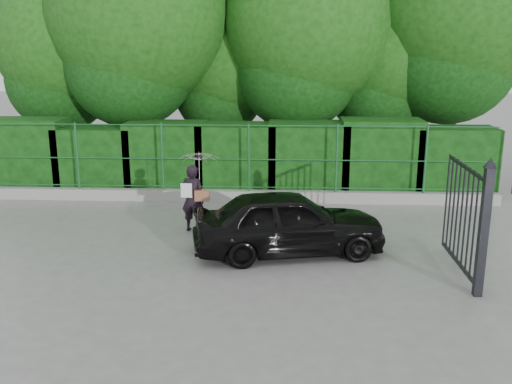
{
  "coord_description": "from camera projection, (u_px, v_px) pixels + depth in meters",
  "views": [
    {
      "loc": [
        1.33,
        -10.21,
        4.1
      ],
      "look_at": [
        0.75,
        1.3,
        1.1
      ],
      "focal_mm": 40.0,
      "sensor_mm": 36.0,
      "label": 1
    }
  ],
  "objects": [
    {
      "name": "kerb",
      "position": [
        234.0,
        196.0,
        15.28
      ],
      "size": [
        14.0,
        0.25,
        0.3
      ],
      "primitive_type": "cube",
      "color": "#9E9E99",
      "rests_on": "ground"
    },
    {
      "name": "fence",
      "position": [
        242.0,
        158.0,
        15.0
      ],
      "size": [
        14.13,
        0.06,
        1.8
      ],
      "color": "#1A572A",
      "rests_on": "kerb"
    },
    {
      "name": "woman",
      "position": [
        197.0,
        179.0,
        12.63
      ],
      "size": [
        0.91,
        0.91,
        1.81
      ],
      "color": "black",
      "rests_on": "ground"
    },
    {
      "name": "trees",
      "position": [
        280.0,
        26.0,
        17.23
      ],
      "size": [
        17.1,
        6.15,
        8.08
      ],
      "color": "black",
      "rests_on": "ground"
    },
    {
      "name": "hedge",
      "position": [
        237.0,
        158.0,
        16.03
      ],
      "size": [
        14.2,
        1.2,
        2.11
      ],
      "color": "black",
      "rests_on": "ground"
    },
    {
      "name": "ground",
      "position": [
        214.0,
        264.0,
        10.97
      ],
      "size": [
        80.0,
        80.0,
        0.0
      ],
      "primitive_type": "plane",
      "color": "gray"
    },
    {
      "name": "gate",
      "position": [
        474.0,
        220.0,
        9.74
      ],
      "size": [
        0.22,
        2.33,
        2.36
      ],
      "color": "black",
      "rests_on": "ground"
    },
    {
      "name": "car",
      "position": [
        289.0,
        222.0,
        11.38
      ],
      "size": [
        4.04,
        2.27,
        1.3
      ],
      "primitive_type": "imported",
      "rotation": [
        0.0,
        0.0,
        1.77
      ],
      "color": "black",
      "rests_on": "ground"
    }
  ]
}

